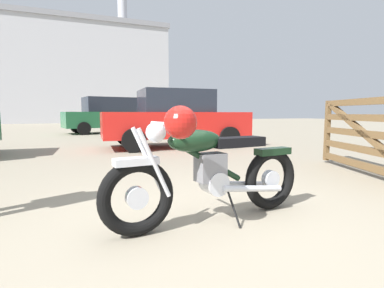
{
  "coord_description": "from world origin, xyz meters",
  "views": [
    {
      "loc": [
        -1.18,
        -2.21,
        1.01
      ],
      "look_at": [
        0.23,
        1.12,
        0.62
      ],
      "focal_mm": 27.12,
      "sensor_mm": 36.0,
      "label": 1
    }
  ],
  "objects_px": {
    "timber_gate": "(379,133)",
    "dark_sedan_left": "(106,115)",
    "blue_hatchback_right": "(175,119)",
    "vintage_motorcycle": "(209,170)"
  },
  "relations": [
    {
      "from": "timber_gate",
      "to": "dark_sedan_left",
      "type": "bearing_deg",
      "value": 31.37
    },
    {
      "from": "timber_gate",
      "to": "blue_hatchback_right",
      "type": "distance_m",
      "value": 5.38
    },
    {
      "from": "timber_gate",
      "to": "dark_sedan_left",
      "type": "relative_size",
      "value": 0.59
    },
    {
      "from": "vintage_motorcycle",
      "to": "timber_gate",
      "type": "relative_size",
      "value": 0.85
    },
    {
      "from": "timber_gate",
      "to": "blue_hatchback_right",
      "type": "relative_size",
      "value": 0.57
    },
    {
      "from": "timber_gate",
      "to": "blue_hatchback_right",
      "type": "xyz_separation_m",
      "value": [
        -1.41,
        5.2,
        0.13
      ]
    },
    {
      "from": "vintage_motorcycle",
      "to": "dark_sedan_left",
      "type": "height_order",
      "value": "dark_sedan_left"
    },
    {
      "from": "blue_hatchback_right",
      "to": "vintage_motorcycle",
      "type": "bearing_deg",
      "value": 76.76
    },
    {
      "from": "dark_sedan_left",
      "to": "vintage_motorcycle",
      "type": "bearing_deg",
      "value": 77.87
    },
    {
      "from": "blue_hatchback_right",
      "to": "dark_sedan_left",
      "type": "distance_m",
      "value": 7.14
    }
  ]
}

